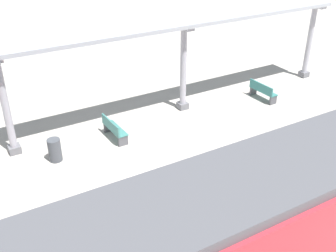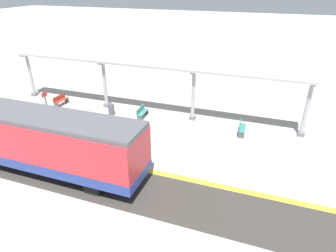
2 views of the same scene
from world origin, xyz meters
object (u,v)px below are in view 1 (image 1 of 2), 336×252
object	(u,v)px
trash_bin	(55,150)
passenger_waiting_near_edge	(182,192)
bench_mid_platform	(114,129)
canopy_pillar_nearest	(309,42)
bench_near_end	(262,91)
canopy_pillar_third	(6,106)
canopy_pillar_second	(183,69)

from	to	relation	value
trash_bin	passenger_waiting_near_edge	size ratio (longest dim) A/B	0.52
bench_mid_platform	trash_bin	bearing A→B (deg)	98.50
canopy_pillar_nearest	bench_near_end	size ratio (longest dim) A/B	2.56
canopy_pillar_third	bench_mid_platform	distance (m)	4.11
passenger_waiting_near_edge	trash_bin	bearing A→B (deg)	24.23
canopy_pillar_second	bench_near_end	bearing A→B (deg)	-105.83
canopy_pillar_third	passenger_waiting_near_edge	distance (m)	7.37
canopy_pillar_third	bench_near_end	world-z (taller)	canopy_pillar_third
canopy_pillar_nearest	bench_mid_platform	xyz separation A→B (m)	(-0.94, 11.66, -1.52)
canopy_pillar_second	canopy_pillar_third	xyz separation A→B (m)	(0.00, 7.55, 0.00)
canopy_pillar_third	trash_bin	world-z (taller)	canopy_pillar_third
canopy_pillar_second	passenger_waiting_near_edge	distance (m)	7.64
canopy_pillar_third	bench_near_end	xyz separation A→B (m)	(-1.09, -11.39, -1.52)
bench_mid_platform	canopy_pillar_second	bearing A→B (deg)	-76.31
canopy_pillar_nearest	canopy_pillar_second	xyz separation A→B (m)	(0.00, 7.82, 0.00)
canopy_pillar_nearest	canopy_pillar_third	xyz separation A→B (m)	(0.00, 15.37, 0.00)
bench_near_end	bench_mid_platform	xyz separation A→B (m)	(0.15, 7.68, 0.00)
bench_mid_platform	trash_bin	size ratio (longest dim) A/B	1.71
bench_near_end	trash_bin	xyz separation A→B (m)	(-0.22, 10.18, 0.00)
canopy_pillar_third	bench_near_end	distance (m)	11.54
canopy_pillar_nearest	bench_mid_platform	size ratio (longest dim) A/B	2.56
canopy_pillar_second	bench_mid_platform	size ratio (longest dim) A/B	2.56
bench_near_end	trash_bin	size ratio (longest dim) A/B	1.71
trash_bin	canopy_pillar_second	bearing A→B (deg)	-78.33
canopy_pillar_nearest	canopy_pillar_third	size ratio (longest dim) A/B	1.00
canopy_pillar_third	trash_bin	xyz separation A→B (m)	(-1.31, -1.20, -1.52)
bench_mid_platform	passenger_waiting_near_edge	distance (m)	5.52
canopy_pillar_second	bench_near_end	world-z (taller)	canopy_pillar_second
canopy_pillar_third	bench_near_end	bearing A→B (deg)	-95.46
canopy_pillar_nearest	passenger_waiting_near_edge	bearing A→B (deg)	118.42
canopy_pillar_nearest	canopy_pillar_third	world-z (taller)	same
trash_bin	bench_mid_platform	bearing A→B (deg)	-81.50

